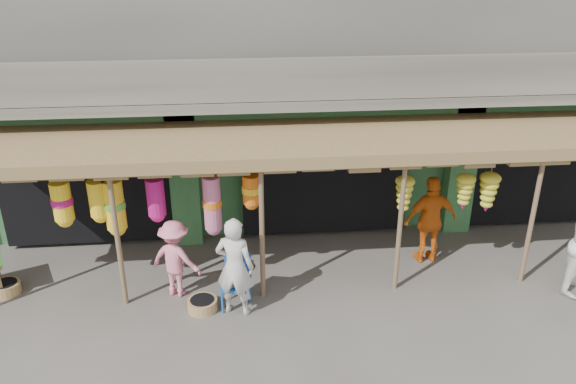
{
  "coord_description": "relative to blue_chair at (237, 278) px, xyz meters",
  "views": [
    {
      "loc": [
        -1.9,
        -8.99,
        5.96
      ],
      "look_at": [
        -0.92,
        1.0,
        1.55
      ],
      "focal_mm": 35.0,
      "sensor_mm": 36.0,
      "label": 1
    }
  ],
  "objects": [
    {
      "name": "basket_left",
      "position": [
        -4.3,
        0.79,
        -0.45
      ],
      "size": [
        0.63,
        0.63,
        0.21
      ],
      "primitive_type": "cylinder",
      "rotation": [
        0.0,
        0.0,
        0.26
      ],
      "color": "olive",
      "rests_on": "ground"
    },
    {
      "name": "ground",
      "position": [
        1.98,
        0.44,
        -0.56
      ],
      "size": [
        80.0,
        80.0,
        0.0
      ],
      "primitive_type": "plane",
      "color": "#514C47",
      "rests_on": "ground"
    },
    {
      "name": "person_front",
      "position": [
        -0.02,
        -0.23,
        0.36
      ],
      "size": [
        0.78,
        0.63,
        1.85
      ],
      "primitive_type": "imported",
      "rotation": [
        0.0,
        0.0,
        2.82
      ],
      "color": "silver",
      "rests_on": "ground"
    },
    {
      "name": "awning",
      "position": [
        1.79,
        1.24,
        2.01
      ],
      "size": [
        14.0,
        2.7,
        2.79
      ],
      "color": "brown",
      "rests_on": "ground"
    },
    {
      "name": "person_shopper",
      "position": [
        -1.1,
        0.46,
        0.19
      ],
      "size": [
        1.11,
        0.91,
        1.49
      ],
      "primitive_type": "imported",
      "rotation": [
        0.0,
        0.0,
        2.71
      ],
      "color": "pink",
      "rests_on": "ground"
    },
    {
      "name": "person_vendor",
      "position": [
        3.91,
        1.19,
        0.37
      ],
      "size": [
        1.13,
        0.56,
        1.85
      ],
      "primitive_type": "imported",
      "rotation": [
        0.0,
        0.0,
        3.24
      ],
      "color": "orange",
      "rests_on": "ground"
    },
    {
      "name": "blue_chair",
      "position": [
        0.0,
        0.0,
        0.0
      ],
      "size": [
        0.57,
        0.58,
        1.0
      ],
      "rotation": [
        0.0,
        0.0,
        -0.23
      ],
      "color": "#184FA1",
      "rests_on": "ground"
    },
    {
      "name": "basket_right",
      "position": [
        -0.02,
        1.16,
        -0.46
      ],
      "size": [
        0.57,
        0.57,
        0.2
      ],
      "primitive_type": "cylinder",
      "rotation": [
        0.0,
        0.0,
        0.31
      ],
      "color": "#9A7148",
      "rests_on": "ground"
    },
    {
      "name": "building",
      "position": [
        1.98,
        5.31,
        2.81
      ],
      "size": [
        16.4,
        6.8,
        7.0
      ],
      "color": "gray",
      "rests_on": "ground"
    },
    {
      "name": "basket_mid",
      "position": [
        -0.63,
        -0.1,
        -0.46
      ],
      "size": [
        0.6,
        0.6,
        0.21
      ],
      "primitive_type": "cylinder",
      "rotation": [
        0.0,
        0.0,
        0.12
      ],
      "color": "#9E6946",
      "rests_on": "ground"
    }
  ]
}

